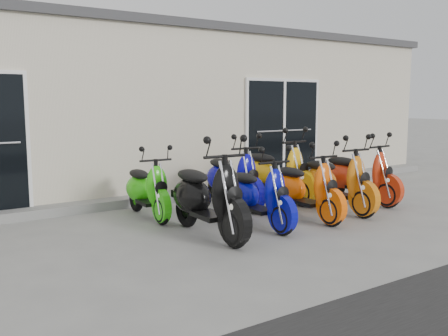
{
  "coord_description": "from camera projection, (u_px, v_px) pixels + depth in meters",
  "views": [
    {
      "loc": [
        -4.52,
        -6.11,
        1.85
      ],
      "look_at": [
        0.0,
        0.6,
        0.75
      ],
      "focal_mm": 40.0,
      "sensor_mm": 36.0,
      "label": 1
    }
  ],
  "objects": [
    {
      "name": "front_step",
      "position": [
        182.0,
        195.0,
        9.42
      ],
      "size": [
        14.0,
        0.4,
        0.15
      ],
      "primitive_type": "cube",
      "color": "gray",
      "rests_on": "ground"
    },
    {
      "name": "scooter_front_orange_a",
      "position": [
        305.0,
        179.0,
        7.76
      ],
      "size": [
        0.68,
        1.72,
        1.26
      ],
      "primitive_type": null,
      "rotation": [
        0.0,
        0.0,
        -0.04
      ],
      "color": "#FC5A06",
      "rests_on": "ground"
    },
    {
      "name": "scooter_back_blue",
      "position": [
        233.0,
        170.0,
        8.65
      ],
      "size": [
        0.71,
        1.8,
        1.31
      ],
      "primitive_type": null,
      "rotation": [
        0.0,
        0.0,
        -0.04
      ],
      "color": "#09059F",
      "rests_on": "ground"
    },
    {
      "name": "scooter_back_green",
      "position": [
        147.0,
        181.0,
        7.85
      ],
      "size": [
        0.67,
        1.63,
        1.18
      ],
      "primitive_type": null,
      "rotation": [
        0.0,
        0.0,
        -0.06
      ],
      "color": "#31CF13",
      "rests_on": "ground"
    },
    {
      "name": "ground",
      "position": [
        245.0,
        220.0,
        7.77
      ],
      "size": [
        80.0,
        80.0,
        0.0
      ],
      "primitive_type": "plane",
      "color": "gray",
      "rests_on": "ground"
    },
    {
      "name": "scooter_front_orange_b",
      "position": [
        337.0,
        172.0,
        8.29
      ],
      "size": [
        0.72,
        1.81,
        1.32
      ],
      "primitive_type": null,
      "rotation": [
        0.0,
        0.0,
        -0.04
      ],
      "color": "orange",
      "rests_on": "ground"
    },
    {
      "name": "door_right",
      "position": [
        283.0,
        128.0,
        10.82
      ],
      "size": [
        2.02,
        0.08,
        2.22
      ],
      "primitive_type": "cube",
      "color": "black",
      "rests_on": "front_step"
    },
    {
      "name": "roof_cap",
      "position": [
        114.0,
        38.0,
        11.6
      ],
      "size": [
        14.2,
        6.2,
        0.16
      ],
      "primitive_type": "cube",
      "color": "#3F3F42",
      "rests_on": "building"
    },
    {
      "name": "scooter_back_yellow",
      "position": [
        276.0,
        164.0,
        9.11
      ],
      "size": [
        0.92,
        1.96,
        1.39
      ],
      "primitive_type": null,
      "rotation": [
        0.0,
        0.0,
        0.13
      ],
      "color": "yellow",
      "rests_on": "ground"
    },
    {
      "name": "building",
      "position": [
        116.0,
        111.0,
        11.83
      ],
      "size": [
        14.0,
        6.0,
        3.2
      ],
      "primitive_type": "cube",
      "color": "beige",
      "rests_on": "ground"
    },
    {
      "name": "scooter_front_red",
      "position": [
        359.0,
        167.0,
        8.99
      ],
      "size": [
        0.79,
        1.81,
        1.3
      ],
      "primitive_type": null,
      "rotation": [
        0.0,
        0.0,
        0.09
      ],
      "color": "red",
      "rests_on": "ground"
    },
    {
      "name": "scooter_front_black",
      "position": [
        207.0,
        185.0,
        6.73
      ],
      "size": [
        0.75,
        1.94,
        1.42
      ],
      "primitive_type": null,
      "rotation": [
        0.0,
        0.0,
        -0.02
      ],
      "color": "black",
      "rests_on": "ground"
    },
    {
      "name": "scooter_front_blue",
      "position": [
        258.0,
        186.0,
        7.26
      ],
      "size": [
        0.64,
        1.68,
        1.23
      ],
      "primitive_type": null,
      "rotation": [
        0.0,
        0.0,
        -0.02
      ],
      "color": "#080B9C",
      "rests_on": "ground"
    }
  ]
}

